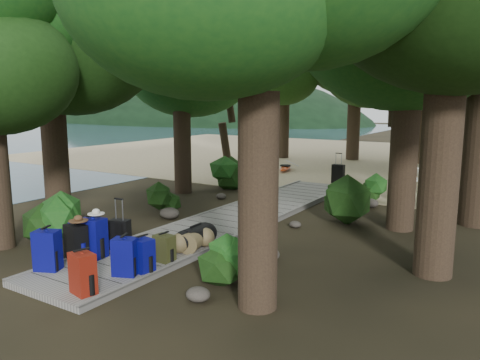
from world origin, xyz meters
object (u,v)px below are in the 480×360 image
Objects in this scene: backpack_right_c at (142,253)px; duffel_right_khaki at (193,240)px; backpack_left_b at (76,240)px; kayak at (285,167)px; backpack_right_b at (125,255)px; backpack_left_c at (93,236)px; lone_suitcase_on_sand at (338,174)px; backpack_left_a at (47,248)px; backpack_right_a at (83,271)px; duffel_right_black at (196,237)px; backpack_right_d at (164,247)px; suitcase_on_boardwalk at (120,235)px; sun_lounger at (410,177)px.

backpack_right_c is 1.07× the size of duffel_right_khaki.
kayak is at bearing 109.10° from backpack_left_b.
backpack_left_c is at bearing 140.78° from backpack_right_b.
backpack_left_a is at bearing -94.17° from lone_suitcase_on_sand.
backpack_left_b reaches higher than backpack_right_a.
backpack_left_b is at bearing -131.54° from duffel_right_black.
backpack_right_c is (0.15, 0.29, -0.03)m from backpack_right_b.
duffel_right_khaki is at bearing 32.69° from backpack_left_a.
backpack_right_d is (-0.04, 0.63, -0.05)m from backpack_right_c.
backpack_left_c is 13.21m from kayak.
backpack_left_b is at bearing 66.89° from backpack_left_a.
backpack_right_b is at bearing -21.93° from backpack_left_c.
backpack_left_c is 2.07m from duffel_right_black.
duffel_right_black is (0.09, 1.94, -0.14)m from backpack_right_b.
duffel_right_black is (1.49, 2.51, -0.18)m from backpack_left_a.
backpack_left_a is at bearing 179.72° from backpack_right_b.
kayak is (-2.39, 12.38, -0.24)m from suitcase_on_boardwalk.
duffel_right_khaki is at bearing 100.15° from backpack_right_a.
kayak is 5.70m from sun_lounger.
backpack_right_a reaches higher than backpack_right_d.
suitcase_on_boardwalk reaches higher than duffel_right_black.
backpack_right_c is 13.60m from kayak.
backpack_left_a is 1.29× the size of suitcase_on_boardwalk.
backpack_left_a is 1.28× the size of duffel_right_khaki.
backpack_left_c reaches higher than lone_suitcase_on_sand.
backpack_right_c reaches higher than backpack_right_d.
backpack_right_b reaches higher than lone_suitcase_on_sand.
sun_lounger reaches higher than duffel_right_khaki.
duffel_right_khaki is 0.18× the size of kayak.
backpack_right_a is 0.94m from backpack_right_b.
backpack_left_b reaches higher than sun_lounger.
backpack_left_b is 2.29m from duffel_right_khaki.
backpack_left_a is 1.13× the size of lone_suitcase_on_sand.
duffel_right_khaki reaches higher than kayak.
backpack_left_b is at bearing -149.98° from duffel_right_khaki.
sun_lounger is (3.49, 13.23, -0.19)m from backpack_left_a.
backpack_left_a is 2.12m from backpack_right_d.
kayak is (-3.58, 14.31, -0.29)m from backpack_right_a.
backpack_left_a is at bearing -123.43° from duffel_right_black.
lone_suitcase_on_sand is 0.37× the size of sun_lounger.
lone_suitcase_on_sand is (-0.40, 12.54, -0.11)m from backpack_right_a.
backpack_right_a reaches higher than lone_suitcase_on_sand.
backpack_right_a is 1.03× the size of lone_suitcase_on_sand.
kayak is (-3.70, 13.09, -0.26)m from backpack_right_c.
backpack_left_c is at bearing 146.88° from backpack_right_a.
backpack_right_a is 12.55m from lone_suitcase_on_sand.
backpack_left_b is 2.39m from duffel_right_black.
backpack_left_c is at bearing 73.74° from backpack_left_b.
lone_suitcase_on_sand reaches higher than backpack_right_d.
sun_lounger is at bearing 82.96° from backpack_right_d.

